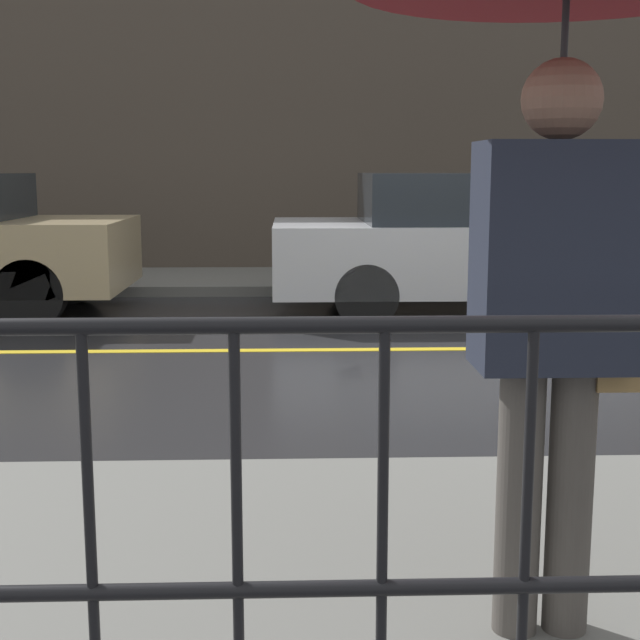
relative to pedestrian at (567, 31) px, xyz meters
The scene contains 7 objects.
ground_plane 5.14m from the pedestrian, 85.55° to the left, with size 80.00×80.00×0.00m, color #262628.
sidewalk_near 1.85m from the pedestrian, 43.01° to the left, with size 28.00×2.53×0.12m.
sidewalk_far 9.20m from the pedestrian, 87.63° to the left, with size 28.00×2.12×0.12m.
lane_marking 5.14m from the pedestrian, 85.55° to the left, with size 25.20×0.12×0.01m.
building_storefront 10.29m from the pedestrian, 87.91° to the left, with size 28.00×0.30×5.86m.
pedestrian is the anchor object (origin of this frame).
car_silver 6.95m from the pedestrian, 78.44° to the left, with size 4.65×1.95×1.44m.
Camera 1 is at (-1.12, -7.23, 1.48)m, focal length 50.00 mm.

